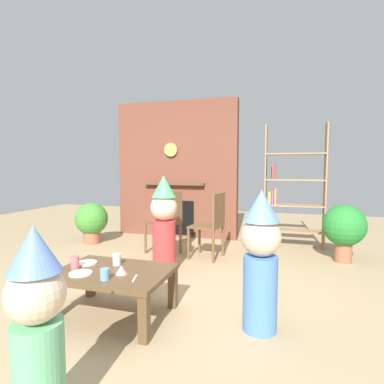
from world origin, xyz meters
TOP-DOWN VIEW (x-y plane):
  - ground_plane at (0.00, 0.00)m, footprint 12.00×12.00m
  - brick_fireplace_feature at (-0.80, 2.60)m, footprint 2.20×0.28m
  - bookshelf at (1.14, 2.40)m, footprint 0.90×0.28m
  - coffee_table at (-0.29, -0.45)m, footprint 0.94×0.68m
  - paper_cup_near_left at (-0.23, -0.66)m, footprint 0.07×0.07m
  - paper_cup_near_right at (-0.33, -0.31)m, footprint 0.07×0.07m
  - paper_cup_center at (-0.61, -0.50)m, footprint 0.07×0.07m
  - paper_plate_front at (-0.61, -0.36)m, footprint 0.18×0.18m
  - paper_plate_rear at (-0.49, -0.60)m, footprint 0.18×0.18m
  - birthday_cake_slice at (-0.17, -0.51)m, footprint 0.10×0.10m
  - table_fork at (-0.02, -0.57)m, footprint 0.06×0.15m
  - child_with_cone_hat at (-0.02, -1.56)m, footprint 0.27×0.27m
  - child_in_pink at (0.91, -0.33)m, footprint 0.30×0.30m
  - child_by_the_chairs at (-0.29, 0.72)m, footprint 0.32×0.32m
  - dining_chair_left at (-0.52, 1.39)m, footprint 0.55×0.55m
  - dining_chair_middle at (0.14, 1.38)m, footprint 0.46×0.46m
  - potted_plant_tall at (1.83, 1.74)m, footprint 0.54×0.54m
  - potted_plant_short at (-1.95, 1.66)m, footprint 0.52×0.52m

SIDE VIEW (x-z plane):
  - ground_plane at x=0.00m, z-range 0.00..0.00m
  - coffee_table at x=-0.29m, z-range 0.13..0.52m
  - potted_plant_short at x=-1.95m, z-range 0.04..0.71m
  - table_fork at x=-0.02m, z-range 0.39..0.40m
  - paper_plate_front at x=-0.61m, z-range 0.39..0.40m
  - paper_plate_rear at x=-0.49m, z-range 0.39..0.40m
  - birthday_cake_slice at x=-0.17m, z-range 0.39..0.46m
  - paper_cup_near_left at x=-0.23m, z-range 0.39..0.48m
  - paper_cup_near_right at x=-0.33m, z-range 0.39..0.49m
  - paper_cup_center at x=-0.61m, z-range 0.39..0.50m
  - potted_plant_tall at x=1.83m, z-range 0.08..0.84m
  - dining_chair_left at x=-0.52m, z-range 0.06..0.96m
  - dining_chair_middle at x=0.14m, z-range 0.06..0.96m
  - child_with_cone_hat at x=-0.02m, z-range 0.03..1.02m
  - child_in_pink at x=0.91m, z-range 0.03..1.11m
  - child_by_the_chairs at x=-0.29m, z-range 0.03..1.18m
  - bookshelf at x=1.14m, z-range -0.08..1.82m
  - brick_fireplace_feature at x=-0.80m, z-range -0.01..2.39m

